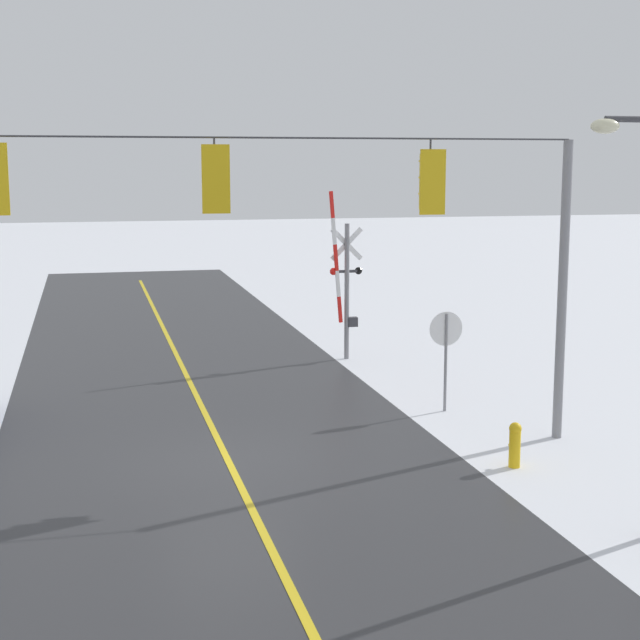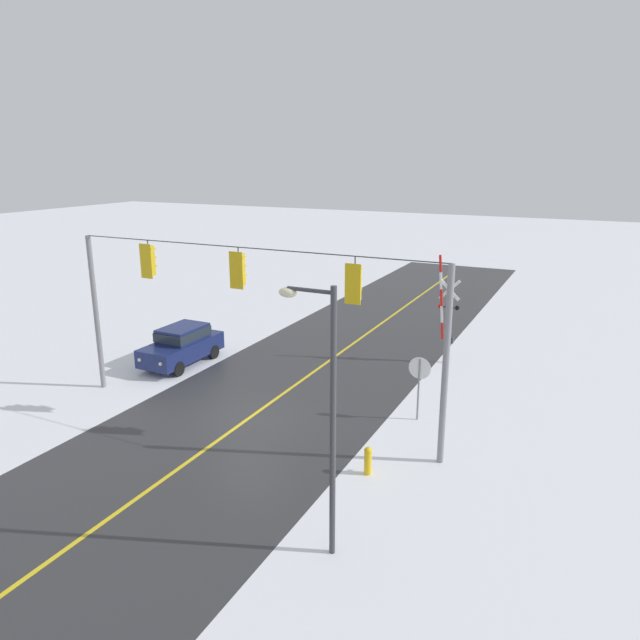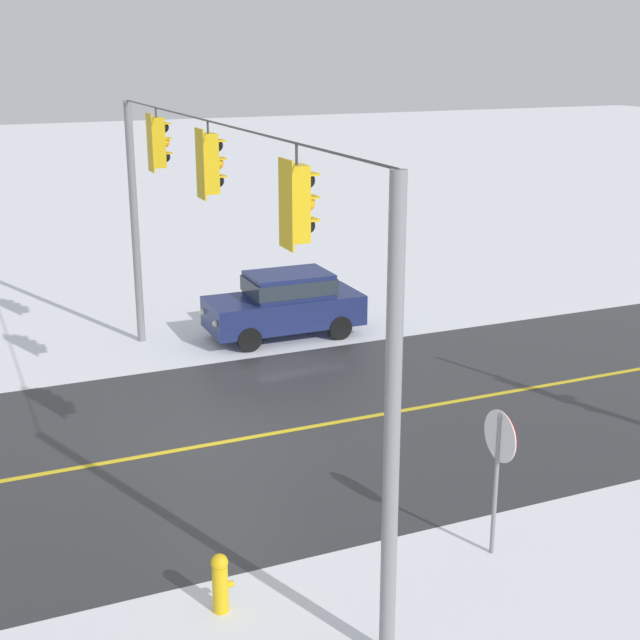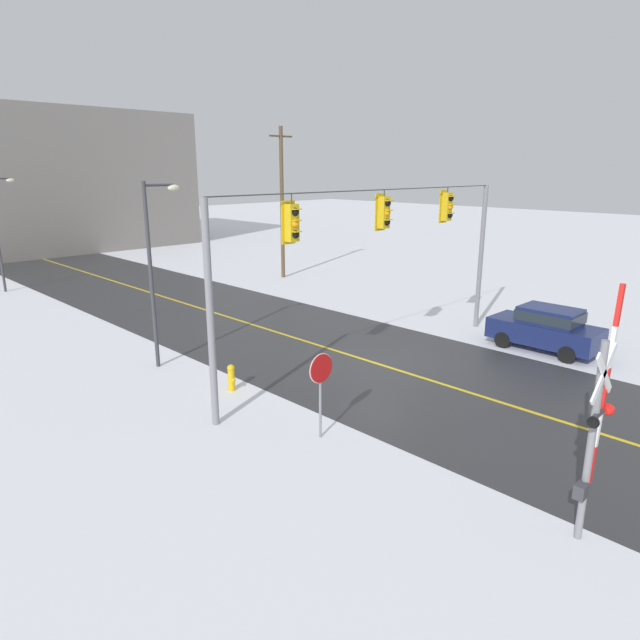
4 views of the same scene
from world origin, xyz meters
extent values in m
plane|color=white|center=(0.00, 0.00, 0.00)|extent=(160.00, 160.00, 0.00)
cube|color=#303033|center=(0.00, 6.00, 0.00)|extent=(9.00, 80.00, 0.01)
cube|color=gold|center=(0.00, 6.00, 0.01)|extent=(0.14, 72.00, 0.01)
cylinder|color=gray|center=(-7.00, 0.00, 3.10)|extent=(0.20, 0.20, 6.20)
cylinder|color=gray|center=(7.00, 0.00, 3.10)|extent=(0.20, 0.20, 6.20)
cylinder|color=#38383D|center=(0.00, 0.00, 6.20)|extent=(14.00, 0.04, 0.04)
cylinder|color=#38383D|center=(-4.06, 0.00, 6.05)|extent=(0.04, 0.04, 0.29)
cube|color=gold|center=(-4.06, 0.00, 5.37)|extent=(0.34, 0.28, 1.08)
cube|color=gold|center=(-4.06, 0.16, 5.37)|extent=(0.52, 0.03, 1.26)
sphere|color=black|center=(-4.06, -0.15, 5.69)|extent=(0.24, 0.24, 0.24)
cube|color=gold|center=(-4.06, -0.22, 5.77)|extent=(0.26, 0.16, 0.03)
sphere|color=#F99E0F|center=(-4.06, -0.15, 5.37)|extent=(0.24, 0.24, 0.24)
cube|color=gold|center=(-4.06, -0.22, 5.45)|extent=(0.26, 0.16, 0.03)
sphere|color=black|center=(-4.06, -0.15, 5.05)|extent=(0.24, 0.24, 0.24)
cube|color=gold|center=(-4.06, -0.22, 5.13)|extent=(0.26, 0.16, 0.03)
cylinder|color=#38383D|center=(0.16, 0.00, 6.09)|extent=(0.04, 0.04, 0.22)
cube|color=gold|center=(0.16, 0.00, 5.44)|extent=(0.34, 0.28, 1.08)
cube|color=gold|center=(0.16, 0.16, 5.44)|extent=(0.52, 0.03, 1.26)
sphere|color=black|center=(0.16, -0.15, 5.76)|extent=(0.24, 0.24, 0.24)
cube|color=gold|center=(0.16, -0.22, 5.85)|extent=(0.26, 0.16, 0.03)
sphere|color=#F99E0F|center=(0.16, -0.15, 5.44)|extent=(0.24, 0.24, 0.24)
cube|color=gold|center=(0.16, -0.22, 5.53)|extent=(0.26, 0.16, 0.03)
sphere|color=black|center=(0.16, -0.15, 5.12)|extent=(0.24, 0.24, 0.24)
cube|color=gold|center=(0.16, -0.22, 5.21)|extent=(0.26, 0.16, 0.03)
cylinder|color=#38383D|center=(4.06, 0.00, 6.10)|extent=(0.04, 0.04, 0.21)
cube|color=gold|center=(4.06, 0.00, 5.45)|extent=(0.34, 0.28, 1.08)
cube|color=gold|center=(4.06, 0.16, 5.45)|extent=(0.52, 0.03, 1.26)
sphere|color=black|center=(4.06, -0.15, 5.77)|extent=(0.24, 0.24, 0.24)
cube|color=gold|center=(4.06, -0.22, 5.86)|extent=(0.26, 0.16, 0.03)
sphere|color=#F99E0F|center=(4.06, -0.15, 5.45)|extent=(0.24, 0.24, 0.24)
cube|color=gold|center=(4.06, -0.22, 5.54)|extent=(0.26, 0.16, 0.03)
sphere|color=black|center=(4.06, -0.15, 5.13)|extent=(0.24, 0.24, 0.24)
cube|color=gold|center=(4.06, -0.22, 5.22)|extent=(0.26, 0.16, 0.03)
cylinder|color=gray|center=(-5.48, -2.61, 1.15)|extent=(0.07, 0.07, 2.30)
cylinder|color=#B71414|center=(-5.48, -2.65, 1.95)|extent=(0.76, 0.03, 0.76)
cylinder|color=white|center=(-5.48, -2.63, 1.95)|extent=(0.80, 0.01, 0.80)
cylinder|color=gray|center=(-4.86, -9.05, 2.00)|extent=(0.14, 0.14, 4.00)
cube|color=white|center=(-4.86, -9.10, 3.40)|extent=(0.98, 0.04, 0.98)
cube|color=white|center=(-4.86, -9.10, 3.40)|extent=(0.98, 0.04, 0.98)
cube|color=#38383D|center=(-4.86, -9.09, 2.60)|extent=(0.80, 0.06, 0.08)
sphere|color=black|center=(-5.24, -9.15, 2.60)|extent=(0.22, 0.22, 0.22)
sphere|color=red|center=(-4.48, -9.15, 2.60)|extent=(0.22, 0.22, 0.22)
cube|color=red|center=(-4.65, -9.05, 1.48)|extent=(0.16, 0.08, 0.78)
cube|color=white|center=(-4.59, -9.05, 2.25)|extent=(0.16, 0.08, 0.78)
cube|color=red|center=(-4.53, -9.05, 3.02)|extent=(0.16, 0.08, 0.78)
cube|color=white|center=(-4.46, -9.05, 3.78)|extent=(0.16, 0.08, 0.78)
cube|color=red|center=(-4.40, -9.05, 4.55)|extent=(0.16, 0.08, 0.78)
cube|color=#38383D|center=(-5.04, -9.05, 1.10)|extent=(0.28, 0.20, 0.28)
cube|color=navy|center=(5.84, -3.60, 0.72)|extent=(1.78, 4.11, 0.80)
cube|color=navy|center=(5.83, -3.75, 1.42)|extent=(1.51, 2.14, 0.64)
cube|color=#232D38|center=(5.83, -3.75, 1.42)|extent=(1.54, 2.22, 0.40)
sphere|color=#EFEACC|center=(5.28, -1.53, 0.77)|extent=(0.16, 0.16, 0.16)
sphere|color=#EFEACC|center=(6.42, -1.53, 0.77)|extent=(0.16, 0.16, 0.16)
cylinder|color=black|center=(5.04, -2.32, 0.32)|extent=(0.22, 0.64, 0.64)
cylinder|color=black|center=(6.64, -2.33, 0.32)|extent=(0.22, 0.64, 0.64)
cylinder|color=black|center=(5.03, -4.87, 0.32)|extent=(0.22, 0.64, 0.64)
cylinder|color=black|center=(6.63, -4.88, 0.32)|extent=(0.22, 0.64, 0.64)
cylinder|color=#38383D|center=(-5.80, 5.38, 3.25)|extent=(0.14, 0.14, 6.50)
cylinder|color=#38383D|center=(-5.25, 5.38, 6.35)|extent=(1.10, 0.09, 0.09)
ellipsoid|color=beige|center=(-4.70, 5.38, 6.25)|extent=(0.44, 0.28, 0.22)
cylinder|color=gold|center=(-5.25, 1.66, 0.35)|extent=(0.22, 0.22, 0.70)
sphere|color=gold|center=(-5.25, 1.66, 0.76)|extent=(0.24, 0.24, 0.24)
cylinder|color=gold|center=(-5.25, 1.52, 0.39)|extent=(0.09, 0.10, 0.09)
camera|label=1|loc=(2.53, 17.93, 5.73)|focal=54.00mm
camera|label=2|loc=(-10.76, 16.25, 9.10)|focal=32.84mm
camera|label=3|loc=(-15.60, 4.67, 7.48)|focal=50.41mm
camera|label=4|loc=(-14.85, -12.05, 6.89)|focal=30.97mm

